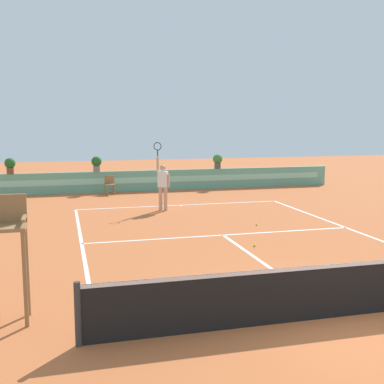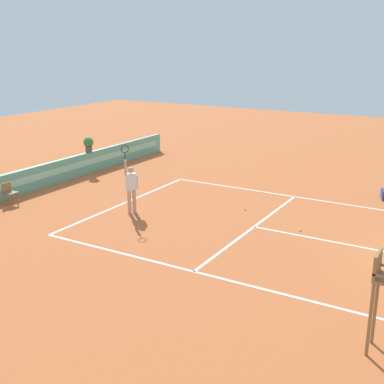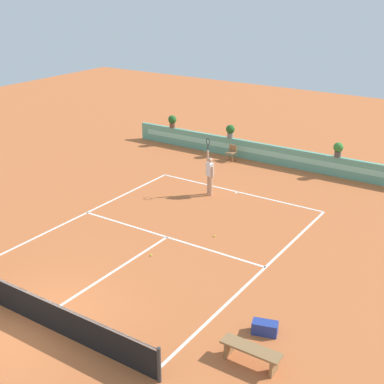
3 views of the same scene
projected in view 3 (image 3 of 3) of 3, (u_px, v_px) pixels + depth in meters
The scene contains 13 objects.
ground_plane at pixel (161, 241), 19.87m from camera, with size 60.00×60.00×0.00m, color #BC6033.
court_lines at pixel (172, 234), 20.43m from camera, with size 8.32×11.94×0.01m.
net at pixel (33, 307), 15.04m from camera, with size 8.92×0.10×1.00m.
back_wall_barrier at pixel (280, 156), 27.73m from camera, with size 18.00×0.21×1.00m.
ball_kid_chair at pixel (232, 152), 28.42m from camera, with size 0.44×0.44×0.85m.
bench_courtside at pixel (251, 352), 13.43m from camera, with size 1.60×0.44×0.51m.
gear_bag at pixel (265, 328), 14.67m from camera, with size 0.70×0.36×0.36m, color navy.
tennis_player at pixel (210, 173), 23.75m from camera, with size 0.56×0.36×2.58m.
tennis_ball_near_baseline at pixel (214, 236), 20.20m from camera, with size 0.07×0.07×0.07m, color #CCE033.
tennis_ball_mid_court at pixel (151, 255), 18.81m from camera, with size 0.07×0.07×0.07m, color #CCE033.
potted_plant_right at pixel (338, 149), 25.85m from camera, with size 0.48×0.48×0.72m.
potted_plant_left at pixel (230, 130), 28.91m from camera, with size 0.48×0.48×0.72m.
potted_plant_far_left at pixel (172, 121), 30.88m from camera, with size 0.48×0.48×0.72m.
Camera 3 is at (10.75, -8.18, 9.12)m, focal length 50.07 mm.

